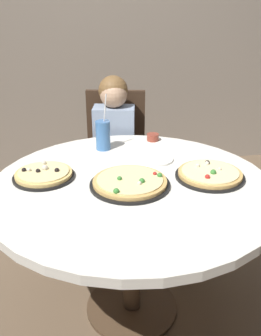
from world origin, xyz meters
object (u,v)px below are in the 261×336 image
(pizza_cheese, at_px, (210,174))
(dining_table, at_px, (132,200))
(plate_small, at_px, (156,159))
(pizza_pepperoni, at_px, (44,175))
(chair_wooden, at_px, (115,154))
(pizza_veggie, at_px, (130,183))
(diner_child, at_px, (114,171))
(sauce_bowl, at_px, (153,137))
(soda_cup, at_px, (103,135))

(pizza_cheese, bearing_deg, dining_table, -179.61)
(dining_table, xyz_separation_m, plate_small, (0.16, 0.24, 0.09))
(plate_small, bearing_deg, pizza_pepperoni, -166.58)
(pizza_pepperoni, bearing_deg, chair_wooden, 62.20)
(pizza_veggie, xyz_separation_m, pizza_pepperoni, (-0.39, 0.14, 0.00))
(diner_child, xyz_separation_m, sauce_bowl, (0.21, -0.19, 0.29))
(sauce_bowl, relative_size, plate_small, 0.39)
(soda_cup, distance_m, sauce_bowl, 0.32)
(diner_child, relative_size, soda_cup, 3.52)
(chair_wooden, height_order, pizza_pepperoni, chair_wooden)
(sauce_bowl, xyz_separation_m, plate_small, (-0.04, -0.29, -0.02))
(dining_table, relative_size, soda_cup, 4.19)
(pizza_cheese, height_order, sauce_bowl, pizza_cheese)
(pizza_veggie, height_order, sauce_bowl, pizza_veggie)
(plate_small, bearing_deg, dining_table, -123.51)
(pizza_cheese, xyz_separation_m, plate_small, (-0.21, 0.24, -0.01))
(diner_child, bearing_deg, pizza_veggie, -90.06)
(sauce_bowl, bearing_deg, pizza_pepperoni, -144.88)
(sauce_bowl, bearing_deg, soda_cup, -161.96)
(sauce_bowl, bearing_deg, pizza_cheese, -72.62)
(chair_wooden, xyz_separation_m, plate_small, (0.14, -0.65, 0.22))
(pizza_pepperoni, distance_m, sauce_bowl, 0.73)
(diner_child, height_order, pizza_pepperoni, diner_child)
(chair_wooden, bearing_deg, pizza_cheese, -68.60)
(soda_cup, bearing_deg, plate_small, -36.81)
(diner_child, relative_size, sauce_bowl, 15.46)
(pizza_cheese, distance_m, plate_small, 0.32)
(pizza_veggie, bearing_deg, diner_child, 89.94)
(dining_table, height_order, chair_wooden, chair_wooden)
(pizza_cheese, bearing_deg, diner_child, 118.00)
(chair_wooden, relative_size, sauce_bowl, 13.57)
(soda_cup, bearing_deg, dining_table, -77.45)
(chair_wooden, height_order, sauce_bowl, chair_wooden)
(pizza_veggie, distance_m, plate_small, 0.32)
(dining_table, xyz_separation_m, soda_cup, (-0.10, 0.43, 0.17))
(sauce_bowl, height_order, plate_small, sauce_bowl)
(chair_wooden, height_order, diner_child, diner_child)
(dining_table, bearing_deg, chair_wooden, 88.98)
(pizza_pepperoni, height_order, plate_small, pizza_pepperoni)
(pizza_cheese, height_order, pizza_pepperoni, pizza_pepperoni)
(plate_small, bearing_deg, pizza_cheese, -49.23)
(pizza_cheese, xyz_separation_m, soda_cup, (-0.46, 0.43, 0.06))
(diner_child, distance_m, pizza_veggie, 0.80)
(dining_table, xyz_separation_m, chair_wooden, (0.02, 0.89, -0.13))
(pizza_pepperoni, xyz_separation_m, sauce_bowl, (0.60, 0.42, 0.00))
(dining_table, relative_size, diner_child, 1.19)
(dining_table, xyz_separation_m, sauce_bowl, (0.20, 0.53, 0.11))
(soda_cup, height_order, plate_small, soda_cup)
(dining_table, height_order, sauce_bowl, sauce_bowl)
(pizza_veggie, distance_m, pizza_pepperoni, 0.41)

